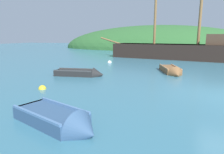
{
  "coord_description": "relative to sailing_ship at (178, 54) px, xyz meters",
  "views": [
    {
      "loc": [
        -2.53,
        -9.35,
        2.52
      ],
      "look_at": [
        -5.82,
        1.12,
        0.28
      ],
      "focal_mm": 31.97,
      "sensor_mm": 36.0,
      "label": 1
    }
  ],
  "objects": [
    {
      "name": "shore_hill",
      "position": [
        -4.08,
        19.71,
        -0.61
      ],
      "size": [
        41.25,
        19.29,
        9.68
      ],
      "primitive_type": "ellipsoid",
      "color": "#2D602D",
      "rests_on": "ground"
    },
    {
      "name": "rowboat_outer_right",
      "position": [
        -3.34,
        -19.25,
        -0.48
      ],
      "size": [
        3.12,
        2.02,
        1.04
      ],
      "rotation": [
        0.0,
        0.0,
        5.93
      ],
      "color": "#335175",
      "rests_on": "ground"
    },
    {
      "name": "buoy_yellow",
      "position": [
        -6.42,
        -15.9,
        -0.61
      ],
      "size": [
        0.37,
        0.37,
        0.37
      ],
      "primitive_type": "sphere",
      "color": "yellow",
      "rests_on": "ground"
    },
    {
      "name": "sailing_ship",
      "position": [
        0.0,
        0.0,
        0.0
      ],
      "size": [
        17.29,
        5.81,
        12.06
      ],
      "rotation": [
        0.0,
        0.0,
        2.96
      ],
      "color": "black",
      "rests_on": "ground"
    },
    {
      "name": "rowboat_center",
      "position": [
        -6.06,
        -12.32,
        -0.49
      ],
      "size": [
        3.28,
        1.29,
        0.88
      ],
      "rotation": [
        0.0,
        0.0,
        0.13
      ],
      "color": "black",
      "rests_on": "ground"
    },
    {
      "name": "buoy_white",
      "position": [
        -6.38,
        -5.46,
        -0.61
      ],
      "size": [
        0.43,
        0.43,
        0.43
      ],
      "primitive_type": "sphere",
      "color": "white",
      "rests_on": "ground"
    },
    {
      "name": "rowboat_outer_left",
      "position": [
        -0.48,
        -9.55,
        -0.49
      ],
      "size": [
        1.82,
        3.36,
        0.92
      ],
      "rotation": [
        0.0,
        0.0,
        5.0
      ],
      "color": "brown",
      "rests_on": "ground"
    }
  ]
}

